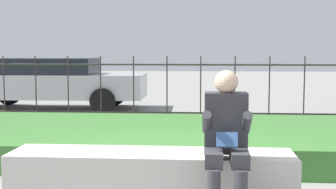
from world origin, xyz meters
name	(u,v)px	position (x,y,z in m)	size (l,w,h in m)	color
stone_bench	(151,178)	(-0.11, 0.00, 0.21)	(2.72, 0.60, 0.46)	beige
person_seated_reader	(226,136)	(0.59, -0.33, 0.69)	(0.42, 0.73, 1.26)	black
grass_berm	(177,140)	(0.00, 2.18, 0.17)	(9.65, 2.97, 0.35)	#3D7533
iron_fence	(184,90)	(0.00, 4.40, 0.71)	(7.65, 0.03, 1.34)	#332D28
car_parked_left	(50,81)	(-3.46, 6.98, 0.69)	(4.67, 1.96, 1.27)	#B7B7BC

